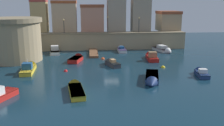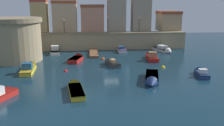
# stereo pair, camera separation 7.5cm
# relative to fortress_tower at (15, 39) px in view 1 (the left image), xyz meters

# --- Properties ---
(ground_plane) EXTENTS (96.02, 96.02, 0.00)m
(ground_plane) POSITION_rel_fortress_tower_xyz_m (17.50, -7.01, -4.07)
(ground_plane) COLOR #112D3D
(quay_wall) EXTENTS (38.12, 3.14, 3.94)m
(quay_wall) POSITION_rel_fortress_tower_xyz_m (17.50, 10.41, -2.09)
(quay_wall) COLOR #9E8966
(quay_wall) RESTS_ON ground
(old_town_backdrop) EXTENTS (36.21, 6.22, 9.52)m
(old_town_backdrop) POSITION_rel_fortress_tower_xyz_m (18.67, 13.84, 3.39)
(old_town_backdrop) COLOR tan
(old_town_backdrop) RESTS_ON ground
(fortress_tower) EXTENTS (10.33, 10.33, 8.03)m
(fortress_tower) POSITION_rel_fortress_tower_xyz_m (0.00, 0.00, 0.00)
(fortress_tower) COLOR #9E8966
(fortress_tower) RESTS_ON ground
(pier_dock) EXTENTS (1.77, 8.50, 0.70)m
(pier_dock) POSITION_rel_fortress_tower_xyz_m (14.75, 4.74, -3.85)
(pier_dock) COLOR brown
(pier_dock) RESTS_ON ground
(quay_lamp_0) EXTENTS (0.32, 0.32, 3.11)m
(quay_lamp_0) POSITION_rel_fortress_tower_xyz_m (8.21, 10.41, 1.96)
(quay_lamp_0) COLOR black
(quay_lamp_0) RESTS_ON quay_wall
(quay_lamp_1) EXTENTS (0.32, 0.32, 3.72)m
(quay_lamp_1) POSITION_rel_fortress_tower_xyz_m (18.28, 10.41, 2.31)
(quay_lamp_1) COLOR black
(quay_lamp_1) RESTS_ON quay_wall
(quay_lamp_2) EXTENTS (0.32, 0.32, 3.45)m
(quay_lamp_2) POSITION_rel_fortress_tower_xyz_m (25.64, 10.41, 2.16)
(quay_lamp_2) COLOR black
(quay_lamp_2) RESTS_ON quay_wall
(moored_boat_0) EXTENTS (3.39, 6.91, 1.68)m
(moored_boat_0) POSITION_rel_fortress_tower_xyz_m (22.33, -15.34, -3.63)
(moored_boat_0) COLOR navy
(moored_boat_0) RESTS_ON ground
(moored_boat_1) EXTENTS (2.16, 7.13, 2.62)m
(moored_boat_1) POSITION_rel_fortress_tower_xyz_m (4.04, -7.59, -3.61)
(moored_boat_1) COLOR gold
(moored_boat_1) RESTS_ON ground
(moored_boat_2) EXTENTS (2.33, 6.66, 2.19)m
(moored_boat_2) POSITION_rel_fortress_tower_xyz_m (25.90, -0.88, -3.61)
(moored_boat_2) COLOR red
(moored_boat_2) RESTS_ON ground
(moored_boat_3) EXTENTS (3.07, 5.13, 1.71)m
(moored_boat_3) POSITION_rel_fortress_tower_xyz_m (11.47, -1.28, -3.67)
(moored_boat_3) COLOR red
(moored_boat_3) RESTS_ON ground
(moored_boat_4) EXTENTS (2.52, 6.70, 1.54)m
(moored_boat_4) POSITION_rel_fortress_tower_xyz_m (11.92, -17.92, -3.76)
(moored_boat_4) COLOR gold
(moored_boat_4) RESTS_ON ground
(moored_boat_5) EXTENTS (2.13, 4.80, 1.57)m
(moored_boat_5) POSITION_rel_fortress_tower_xyz_m (30.56, -12.74, -3.69)
(moored_boat_5) COLOR navy
(moored_boat_5) RESTS_ON ground
(moored_boat_6) EXTENTS (1.88, 5.21, 1.71)m
(moored_boat_6) POSITION_rel_fortress_tower_xyz_m (21.15, 7.57, -3.68)
(moored_boat_6) COLOR white
(moored_boat_6) RESTS_ON ground
(moored_boat_7) EXTENTS (2.83, 4.94, 1.52)m
(moored_boat_7) POSITION_rel_fortress_tower_xyz_m (17.56, -5.59, -3.63)
(moored_boat_7) COLOR #333338
(moored_boat_7) RESTS_ON ground
(moored_boat_8) EXTENTS (2.55, 5.43, 2.24)m
(moored_boat_8) POSITION_rel_fortress_tower_xyz_m (6.37, 6.57, -3.52)
(moored_boat_8) COLOR white
(moored_boat_8) RESTS_ON ground
(moored_boat_9) EXTENTS (3.80, 7.24, 1.88)m
(moored_boat_9) POSITION_rel_fortress_tower_xyz_m (30.43, 5.99, -3.63)
(moored_boat_9) COLOR silver
(moored_boat_9) RESTS_ON ground
(mooring_buoy_0) EXTENTS (0.70, 0.70, 0.70)m
(mooring_buoy_0) POSITION_rel_fortress_tower_xyz_m (16.42, -0.39, -4.07)
(mooring_buoy_0) COLOR #EA4C19
(mooring_buoy_0) RESTS_ON ground
(mooring_buoy_1) EXTENTS (0.72, 0.72, 0.72)m
(mooring_buoy_1) POSITION_rel_fortress_tower_xyz_m (26.15, -7.96, -4.07)
(mooring_buoy_1) COLOR yellow
(mooring_buoy_1) RESTS_ON ground
(mooring_buoy_2) EXTENTS (0.60, 0.60, 0.60)m
(mooring_buoy_2) POSITION_rel_fortress_tower_xyz_m (9.96, -8.76, -4.07)
(mooring_buoy_2) COLOR red
(mooring_buoy_2) RESTS_ON ground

